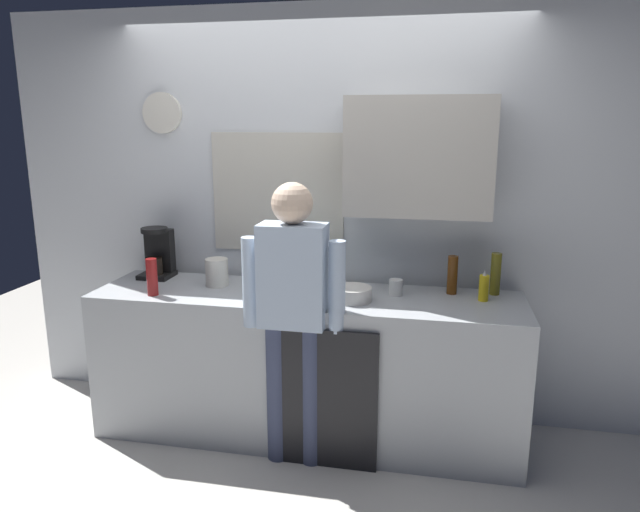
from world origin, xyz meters
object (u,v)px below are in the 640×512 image
dish_soap (484,288)px  potted_plant (313,264)px  bottle_amber_beer (452,275)px  bottle_red_vinegar (152,277)px  bottle_dark_sauce (264,273)px  bottle_olive_oil (496,274)px  person_at_sink (293,303)px  mixing_bowl (353,294)px  cup_white_mug (396,287)px  storage_canister (217,272)px  coffee_maker (158,255)px

dish_soap → potted_plant: bearing=172.1°
bottle_amber_beer → bottle_red_vinegar: size_ratio=1.05×
bottle_dark_sauce → potted_plant: bearing=26.5°
bottle_olive_oil → person_at_sink: person_at_sink is taller
person_at_sink → dish_soap: bearing=20.0°
bottle_olive_oil → dish_soap: bottle_olive_oil is taller
potted_plant → bottle_dark_sauce: bearing=-153.5°
bottle_red_vinegar → mixing_bowl: bearing=6.3°
bottle_olive_oil → mixing_bowl: 0.86m
bottle_olive_oil → mixing_bowl: (-0.80, -0.29, -0.09)m
bottle_red_vinegar → cup_white_mug: bottle_red_vinegar is taller
cup_white_mug → bottle_amber_beer: bearing=17.1°
storage_canister → bottle_dark_sauce: bearing=2.6°
potted_plant → person_at_sink: 0.53m
dish_soap → bottle_red_vinegar: bearing=-171.7°
cup_white_mug → dish_soap: size_ratio=0.53×
bottle_amber_beer → bottle_olive_oil: bottle_olive_oil is taller
cup_white_mug → storage_canister: size_ratio=0.56×
coffee_maker → bottle_dark_sauce: coffee_maker is taller
mixing_bowl → bottle_red_vinegar: bearing=-173.7°
bottle_dark_sauce → mixing_bowl: (0.57, -0.15, -0.05)m
bottle_dark_sauce → cup_white_mug: (0.80, 0.00, -0.04)m
cup_white_mug → potted_plant: 0.55m
bottle_red_vinegar → cup_white_mug: (1.40, 0.28, -0.06)m
bottle_red_vinegar → potted_plant: (0.87, 0.42, 0.02)m
bottle_dark_sauce → dish_soap: 1.30m
coffee_maker → potted_plant: size_ratio=1.43×
bottle_amber_beer → potted_plant: 0.85m
coffee_maker → bottle_red_vinegar: size_ratio=1.50×
potted_plant → dish_soap: bearing=-7.9°
coffee_maker → bottle_red_vinegar: 0.43m
bottle_amber_beer → bottle_dark_sauce: 1.13m
bottle_red_vinegar → bottle_dark_sauce: bottle_red_vinegar is taller
coffee_maker → bottle_olive_oil: 2.13m
bottle_amber_beer → cup_white_mug: size_ratio=2.42×
potted_plant → storage_canister: 0.60m
bottle_amber_beer → dish_soap: (0.17, -0.11, -0.04)m
bottle_red_vinegar → cup_white_mug: bearing=11.4°
person_at_sink → potted_plant: bearing=90.1°
coffee_maker → bottle_olive_oil: (2.13, 0.02, -0.02)m
cup_white_mug → potted_plant: bearing=165.5°
bottle_amber_beer → dish_soap: bottle_amber_beer is taller
potted_plant → bottle_amber_beer: bearing=-2.5°
bottle_olive_oil → cup_white_mug: bearing=-166.7°
bottle_olive_oil → potted_plant: (-1.10, 0.00, 0.01)m
coffee_maker → dish_soap: size_ratio=1.83×
bottle_amber_beer → cup_white_mug: 0.34m
bottle_olive_oil → bottle_dark_sauce: 1.38m
bottle_dark_sauce → cup_white_mug: size_ratio=1.89×
mixing_bowl → dish_soap: (0.73, 0.15, 0.04)m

